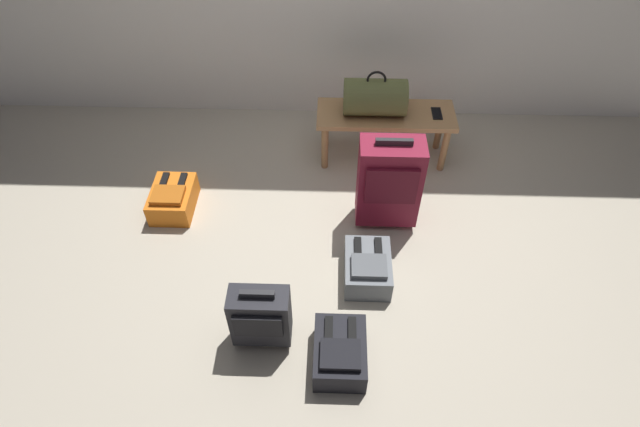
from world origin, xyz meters
The scene contains 9 objects.
ground_plane centered at (0.00, 0.00, 0.00)m, with size 6.60×6.60×0.00m, color #B2A893.
bench centered at (0.37, 0.96, 0.35)m, with size 1.00×0.36×0.41m.
duffel_bag_olive centered at (0.28, 0.96, 0.54)m, with size 0.44×0.26×0.34m.
cell_phone centered at (0.74, 0.96, 0.42)m, with size 0.07×0.14×0.01m.
suitcase_upright_burgundy centered at (0.36, 0.29, 0.36)m, with size 0.40×0.25×0.70m.
suitcase_small_charcoal centered at (-0.37, -0.65, 0.24)m, with size 0.32×0.18×0.46m.
backpack_dark centered at (0.06, -0.77, 0.09)m, with size 0.28×0.38×0.21m.
backpack_orange centered at (-1.11, 0.36, 0.09)m, with size 0.28×0.38×0.21m.
backpack_grey centered at (0.22, -0.20, 0.09)m, with size 0.28×0.38×0.21m.
Camera 1 is at (-0.01, -2.09, 2.59)m, focal length 28.50 mm.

